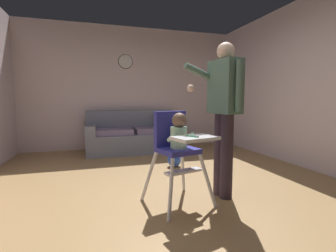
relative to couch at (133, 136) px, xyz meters
The scene contains 8 objects.
ground 2.52m from the couch, 88.42° to the right, with size 6.33×7.55×0.10m, color #A47E4F.
wall_far 1.15m from the couch, 82.48° to the left, with size 5.53×0.06×2.71m, color silver.
wall_right 3.45m from the couch, 41.59° to the right, with size 0.06×6.55×2.71m, color silver.
couch is the anchor object (origin of this frame).
high_chair 2.84m from the couch, 89.61° to the right, with size 0.73×0.82×0.97m.
adult_standing 2.89m from the couch, 78.17° to the right, with size 0.55×0.50×1.70m.
toy_ball 1.50m from the couch, 72.19° to the right, with size 0.23×0.23×0.23m, color #284CB7.
wall_clock 1.68m from the couch, 98.37° to the left, with size 0.32×0.04×0.32m.
Camera 1 is at (-0.87, -2.71, 1.09)m, focal length 26.56 mm.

